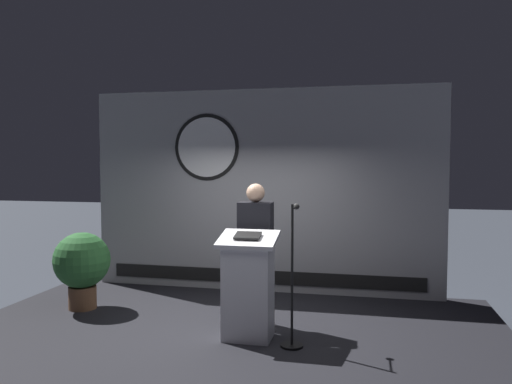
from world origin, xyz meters
The scene contains 7 objects.
ground_plane centered at (0.00, 0.00, 0.00)m, with size 40.00×40.00×0.00m, color #383D47.
stage_platform centered at (0.00, 0.00, 0.15)m, with size 6.40×4.00×0.30m, color black.
banner_display centered at (-0.02, 1.85, 1.82)m, with size 5.30×0.12×3.04m.
podium centered at (0.27, -0.22, 0.88)m, with size 0.64×0.50×1.18m.
speaker_person centered at (0.25, 0.26, 1.17)m, with size 0.40×0.26×1.69m.
microphone_stand centered at (0.78, -0.33, 0.82)m, with size 0.24×0.46×1.51m.
potted_plant centered at (-2.14, 0.41, 0.91)m, with size 0.74×0.74×1.02m.
Camera 1 is at (1.53, -5.51, 2.24)m, focal length 35.16 mm.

